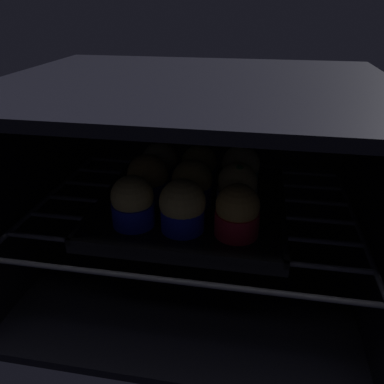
# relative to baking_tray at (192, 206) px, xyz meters

# --- Properties ---
(oven_cavity) EXTENTS (0.59, 0.47, 0.37)m
(oven_cavity) POSITION_rel_baking_tray_xyz_m (0.00, 0.05, 0.02)
(oven_cavity) COLOR black
(oven_cavity) RESTS_ON ground
(oven_rack) EXTENTS (0.55, 0.42, 0.01)m
(oven_rack) POSITION_rel_baking_tray_xyz_m (0.00, 0.01, -0.01)
(oven_rack) COLOR #42424C
(oven_rack) RESTS_ON oven_cavity
(baking_tray) EXTENTS (0.31, 0.31, 0.02)m
(baking_tray) POSITION_rel_baking_tray_xyz_m (0.00, 0.00, 0.00)
(baking_tray) COLOR black
(baking_tray) RESTS_ON oven_rack
(muffin_row0_col0) EXTENTS (0.07, 0.07, 0.08)m
(muffin_row0_col0) POSITION_rel_baking_tray_xyz_m (-0.08, -0.08, 0.04)
(muffin_row0_col0) COLOR #1928B7
(muffin_row0_col0) RESTS_ON baking_tray
(muffin_row0_col1) EXTENTS (0.07, 0.07, 0.08)m
(muffin_row0_col1) POSITION_rel_baking_tray_xyz_m (0.00, -0.08, 0.04)
(muffin_row0_col1) COLOR #1928B7
(muffin_row0_col1) RESTS_ON baking_tray
(muffin_row0_col2) EXTENTS (0.07, 0.07, 0.08)m
(muffin_row0_col2) POSITION_rel_baking_tray_xyz_m (0.08, -0.08, 0.04)
(muffin_row0_col2) COLOR red
(muffin_row0_col2) RESTS_ON baking_tray
(muffin_row1_col0) EXTENTS (0.07, 0.07, 0.08)m
(muffin_row1_col0) POSITION_rel_baking_tray_xyz_m (-0.08, 0.00, 0.04)
(muffin_row1_col0) COLOR #1928B7
(muffin_row1_col0) RESTS_ON baking_tray
(muffin_row1_col1) EXTENTS (0.07, 0.07, 0.08)m
(muffin_row1_col1) POSITION_rel_baking_tray_xyz_m (-0.00, 0.00, 0.04)
(muffin_row1_col1) COLOR #1928B7
(muffin_row1_col1) RESTS_ON baking_tray
(muffin_row1_col2) EXTENTS (0.07, 0.07, 0.08)m
(muffin_row1_col2) POSITION_rel_baking_tray_xyz_m (0.07, -0.00, 0.04)
(muffin_row1_col2) COLOR silver
(muffin_row1_col2) RESTS_ON baking_tray
(muffin_row2_col0) EXTENTS (0.07, 0.07, 0.08)m
(muffin_row2_col0) POSITION_rel_baking_tray_xyz_m (-0.07, 0.08, 0.04)
(muffin_row2_col0) COLOR #1928B7
(muffin_row2_col0) RESTS_ON baking_tray
(muffin_row2_col1) EXTENTS (0.07, 0.07, 0.08)m
(muffin_row2_col1) POSITION_rel_baking_tray_xyz_m (0.00, 0.07, 0.04)
(muffin_row2_col1) COLOR #1928B7
(muffin_row2_col1) RESTS_ON baking_tray
(muffin_row2_col2) EXTENTS (0.07, 0.07, 0.08)m
(muffin_row2_col2) POSITION_rel_baking_tray_xyz_m (0.07, 0.08, 0.04)
(muffin_row2_col2) COLOR #0C8C84
(muffin_row2_col2) RESTS_ON baking_tray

